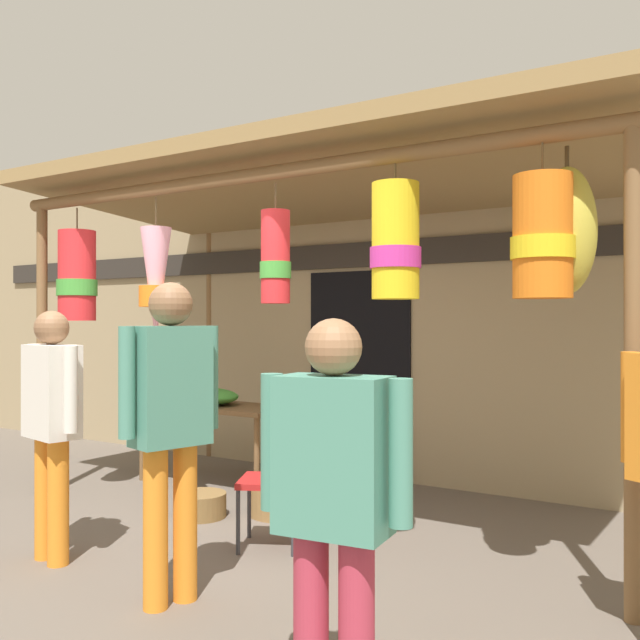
{
  "coord_description": "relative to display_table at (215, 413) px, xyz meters",
  "views": [
    {
      "loc": [
        3.29,
        -3.7,
        1.52
      ],
      "look_at": [
        0.05,
        1.4,
        1.52
      ],
      "focal_mm": 39.59,
      "sensor_mm": 36.0,
      "label": 1
    }
  ],
  "objects": [
    {
      "name": "vendor_in_orange",
      "position": [
        1.65,
        -2.26,
        0.36
      ],
      "size": [
        0.32,
        0.58,
        1.72
      ],
      "color": "orange",
      "rests_on": "ground_plane"
    },
    {
      "name": "flower_heap_on_table",
      "position": [
        -0.06,
        -0.07,
        0.16
      ],
      "size": [
        0.71,
        0.5,
        0.16
      ],
      "color": "green",
      "rests_on": "display_table"
    },
    {
      "name": "passerby_at_right",
      "position": [
        0.53,
        -2.17,
        0.27
      ],
      "size": [
        0.58,
        0.3,
        1.58
      ],
      "color": "orange",
      "rests_on": "ground_plane"
    },
    {
      "name": "folding_chair",
      "position": [
        1.59,
        -1.17,
        -0.16
      ],
      "size": [
        0.54,
        0.54,
        0.84
      ],
      "color": "#AD1E1E",
      "rests_on": "ground_plane"
    },
    {
      "name": "display_table",
      "position": [
        0.0,
        0.0,
        0.0
      ],
      "size": [
        1.47,
        0.62,
        0.74
      ],
      "color": "brown",
      "rests_on": "ground_plane"
    },
    {
      "name": "ground_plane",
      "position": [
        1.05,
        -1.31,
        -0.66
      ],
      "size": [
        30.0,
        30.0,
        0.0
      ],
      "primitive_type": "plane",
      "color": "#60564C"
    },
    {
      "name": "wicker_basket_by_table",
      "position": [
        0.64,
        -0.91,
        -0.57
      ],
      "size": [
        0.4,
        0.4,
        0.18
      ],
      "primitive_type": "cylinder",
      "color": "brown",
      "rests_on": "ground_plane"
    },
    {
      "name": "wicker_basket_spare",
      "position": [
        1.13,
        -0.5,
        -0.54
      ],
      "size": [
        0.55,
        0.55,
        0.24
      ],
      "primitive_type": "cylinder",
      "color": "olive",
      "rests_on": "ground_plane"
    },
    {
      "name": "shop_facade",
      "position": [
        1.05,
        1.1,
        1.08
      ],
      "size": [
        12.29,
        0.29,
        3.48
      ],
      "color": "#9E8966",
      "rests_on": "ground_plane"
    },
    {
      "name": "market_stall_canopy",
      "position": [
        1.46,
        -0.26,
        1.8
      ],
      "size": [
        5.22,
        2.68,
        2.8
      ],
      "color": "brown",
      "rests_on": "ground_plane"
    },
    {
      "name": "customer_foreground",
      "position": [
        3.03,
        -2.85,
        0.23
      ],
      "size": [
        0.59,
        0.26,
        1.53
      ],
      "color": "#B23347",
      "rests_on": "ground_plane"
    }
  ]
}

